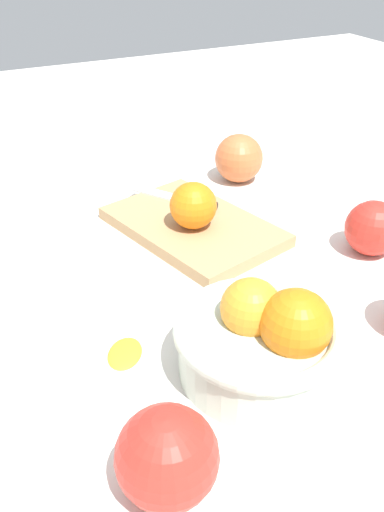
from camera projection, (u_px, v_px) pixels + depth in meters
The scene contains 9 objects.
ground_plane at pixel (229, 274), 0.72m from camera, with size 2.40×2.40×0.00m, color silver.
bowl at pixel (262, 339), 0.54m from camera, with size 0.17×0.17×0.10m.
cutting_board at pixel (193, 226), 0.80m from camera, with size 0.25×0.16×0.02m, color tan.
orange_on_board at pixel (193, 206), 0.77m from camera, with size 0.07×0.07×0.07m, color orange.
knife at pixel (184, 200), 0.85m from camera, with size 0.14×0.10×0.01m.
apple_front_left at pixel (373, 228), 0.74m from camera, with size 0.07×0.07×0.07m, color red.
apple_front_right at pixel (239, 158), 0.94m from camera, with size 0.08×0.08×0.08m, color #CC6638.
apple_back_left at pixel (167, 457), 0.43m from camera, with size 0.08×0.08×0.08m, color red.
citrus_peel at pixel (125, 351), 0.59m from camera, with size 0.05×0.04×0.01m, color orange.
Camera 1 is at (-0.51, 0.31, 0.40)m, focal length 38.91 mm.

